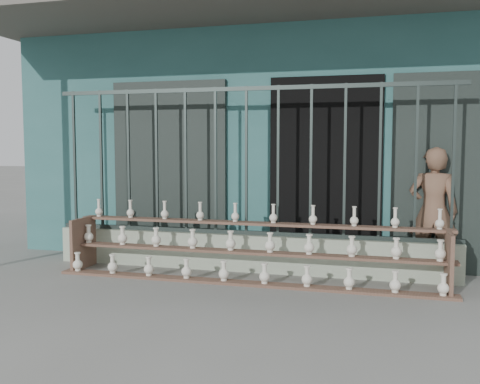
# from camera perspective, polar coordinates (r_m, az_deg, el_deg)

# --- Properties ---
(ground) EXTENTS (60.00, 60.00, 0.00)m
(ground) POSITION_cam_1_polar(r_m,az_deg,el_deg) (5.45, -2.77, -11.42)
(ground) COLOR slate
(workshop_building) EXTENTS (7.40, 6.60, 3.21)m
(workshop_building) POSITION_cam_1_polar(r_m,az_deg,el_deg) (9.35, 5.18, 5.44)
(workshop_building) COLOR #2E6160
(workshop_building) RESTS_ON ground
(parapet_wall) EXTENTS (5.00, 0.20, 0.45)m
(parapet_wall) POSITION_cam_1_polar(r_m,az_deg,el_deg) (6.61, 0.68, -6.49)
(parapet_wall) COLOR #A9B89E
(parapet_wall) RESTS_ON ground
(security_fence) EXTENTS (5.00, 0.04, 1.80)m
(security_fence) POSITION_cam_1_polar(r_m,az_deg,el_deg) (6.48, 0.69, 3.29)
(security_fence) COLOR #283330
(security_fence) RESTS_ON parapet_wall
(shelf_rack) EXTENTS (4.50, 0.68, 0.85)m
(shelf_rack) POSITION_cam_1_polar(r_m,az_deg,el_deg) (6.16, 1.00, -6.09)
(shelf_rack) COLOR brown
(shelf_rack) RESTS_ON ground
(elderly_woman) EXTENTS (0.59, 0.42, 1.52)m
(elderly_woman) POSITION_cam_1_polar(r_m,az_deg,el_deg) (6.73, 19.91, -1.97)
(elderly_woman) COLOR brown
(elderly_woman) RESTS_ON ground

